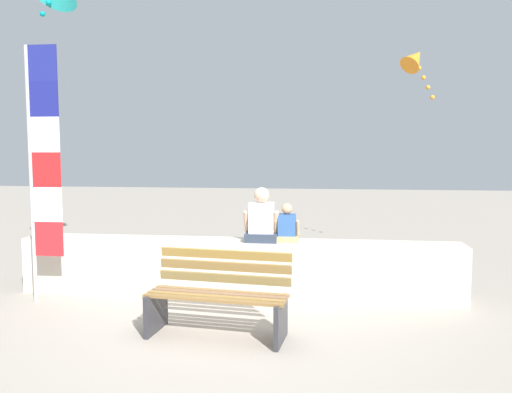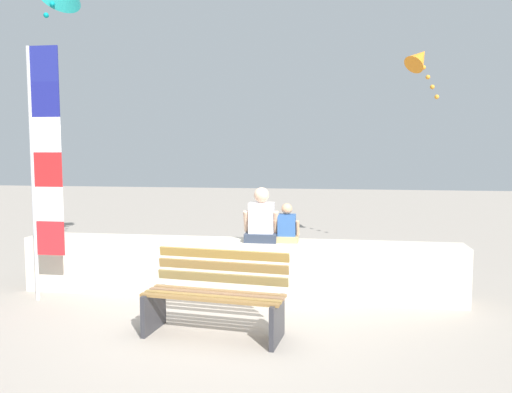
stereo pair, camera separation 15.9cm
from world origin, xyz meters
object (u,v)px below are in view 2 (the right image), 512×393
at_px(person_adult, 261,220).
at_px(kite_orange, 420,59).
at_px(flag_banner, 43,160).
at_px(park_bench, 216,297).
at_px(person_child, 287,227).

relative_size(person_adult, kite_orange, 0.71).
bearing_deg(kite_orange, flag_banner, -146.42).
bearing_deg(person_adult, kite_orange, 49.89).
relative_size(park_bench, person_adult, 2.16).
distance_m(flag_banner, kite_orange, 6.53).
relative_size(person_adult, flag_banner, 0.22).
xyz_separation_m(flag_banner, kite_orange, (5.24, 3.48, 1.75)).
relative_size(park_bench, person_child, 3.03).
relative_size(person_adult, person_child, 1.40).
bearing_deg(flag_banner, park_bench, -19.42).
bearing_deg(park_bench, person_adult, 78.09).
height_order(flag_banner, kite_orange, kite_orange).
relative_size(person_child, flag_banner, 0.16).
height_order(person_adult, person_child, person_adult).
relative_size(park_bench, kite_orange, 1.53).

